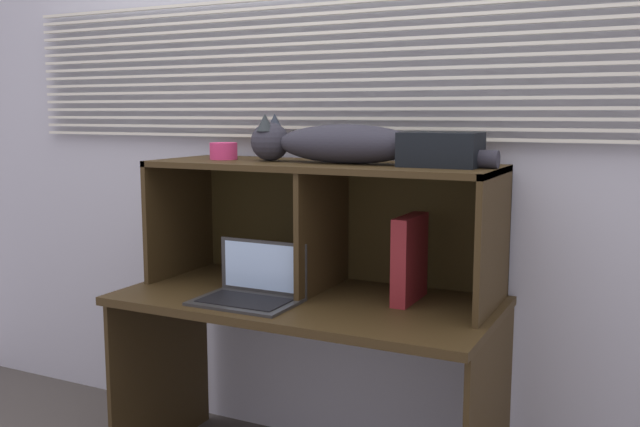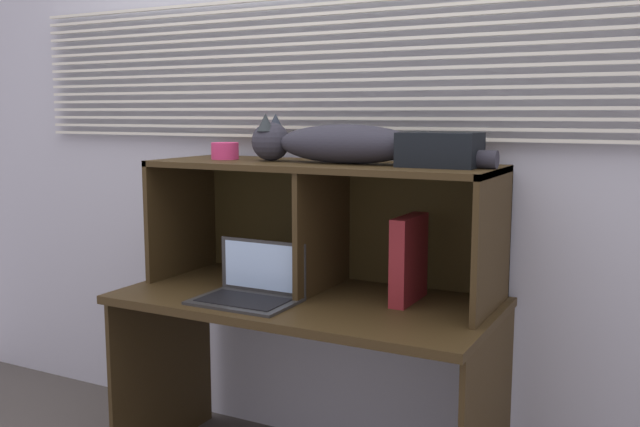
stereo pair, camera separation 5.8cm
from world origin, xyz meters
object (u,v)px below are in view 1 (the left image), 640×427
laptop (251,290)px  binder_upright (410,259)px  small_basket (224,151)px  cat (336,144)px  storage_box (441,150)px  book_stack (273,279)px

laptop → binder_upright: size_ratio=1.17×
binder_upright → small_basket: 0.83m
cat → small_basket: size_ratio=8.65×
binder_upright → storage_box: bearing=0.0°
binder_upright → storage_box: storage_box is taller
binder_upright → storage_box: (0.10, 0.00, 0.38)m
laptop → storage_box: (0.59, 0.24, 0.49)m
binder_upright → book_stack: (-0.54, -0.00, -0.13)m
cat → laptop: size_ratio=2.61×
laptop → small_basket: bearing=138.1°
book_stack → small_basket: 0.52m
cat → book_stack: cat is taller
book_stack → small_basket: small_basket is taller
small_basket → cat: bearing=-0.0°
storage_box → book_stack: bearing=-179.7°
cat → storage_box: size_ratio=3.52×
small_basket → laptop: bearing=-41.9°
cat → small_basket: 0.48m
cat → binder_upright: (0.28, 0.00, -0.39)m
cat → storage_box: 0.38m
book_stack → storage_box: storage_box is taller
binder_upright → small_basket: small_basket is taller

